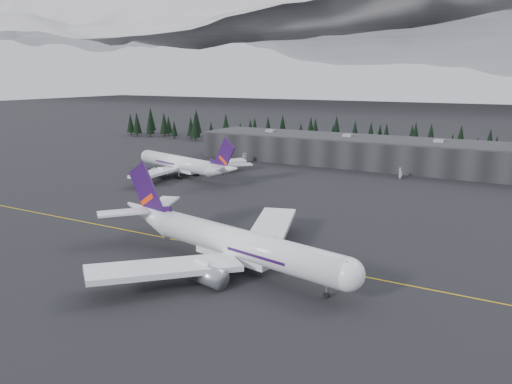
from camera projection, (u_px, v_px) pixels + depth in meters
The scene contains 9 objects.
ground at pixel (216, 244), 121.02m from camera, with size 1400.00×1400.00×0.00m, color black.
taxiline at pixel (211, 247), 119.32m from camera, with size 400.00×0.40×0.02m, color gold.
terminal at pixel (368, 152), 225.97m from camera, with size 160.00×30.00×12.60m.
treeline at pixel (390, 140), 257.18m from camera, with size 360.00×20.00×15.00m, color black.
mountain_ridge at pixel (500, 96), 972.08m from camera, with size 4400.00×900.00×420.00m, color white, non-canonical shape.
jet_main at pixel (225, 240), 106.85m from camera, with size 66.76×61.08×19.81m.
jet_parked at pixel (185, 164), 200.70m from camera, with size 60.01×54.42×18.04m.
gse_vehicle_a at pixel (245, 161), 234.30m from camera, with size 2.22×4.80×1.34m, color #B9B9BB.
gse_vehicle_b at pixel (400, 177), 198.16m from camera, with size 1.79×4.46×1.52m, color white.
Camera 1 is at (64.32, -95.73, 40.01)m, focal length 35.00 mm.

